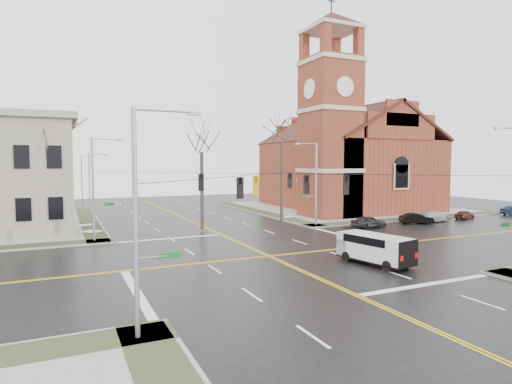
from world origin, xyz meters
name	(u,v)px	position (x,y,z in m)	size (l,w,h in m)	color
ground	(269,256)	(0.00, 0.00, 0.00)	(120.00, 120.00, 0.00)	black
sidewalks	(269,255)	(0.00, 0.00, 0.08)	(80.00, 80.00, 0.17)	gray
road_markings	(269,256)	(0.00, 0.00, 0.01)	(100.00, 100.00, 0.01)	gold
church	(343,153)	(24.76, 24.78, 8.43)	(24.28, 27.48, 27.50)	brown
signal_pole_ne	(315,181)	(11.32, 11.50, 4.95)	(2.75, 0.22, 9.00)	gray
signal_pole_nw	(95,186)	(-11.32, 11.50, 4.95)	(2.75, 0.22, 9.00)	gray
signal_pole_sw	(140,216)	(-11.32, -11.50, 4.95)	(2.75, 0.22, 9.00)	gray
span_wires	(269,174)	(0.00, 0.00, 6.20)	(23.02, 23.02, 0.03)	black
traffic_signals	(273,184)	(0.00, -0.67, 5.45)	(8.21, 8.26, 1.30)	black
streetlight_north_a	(91,183)	(-10.65, 28.00, 4.47)	(2.30, 0.20, 8.00)	gray
streetlight_north_b	(83,178)	(-10.65, 48.00, 4.47)	(2.30, 0.20, 8.00)	gray
cargo_van	(372,247)	(5.46, -5.12, 1.20)	(3.10, 5.64, 2.03)	white
parked_car_a	(369,222)	(15.84, 7.83, 0.66)	(1.57, 3.90, 1.33)	black
parked_car_b	(416,219)	(22.80, 8.01, 0.62)	(1.30, 3.74, 1.23)	black
parked_car_c	(433,216)	(25.73, 8.40, 0.66)	(1.85, 4.56, 1.32)	#B4B4B6
parked_car_d	(465,214)	(31.54, 8.76, 0.55)	(1.29, 3.20, 1.09)	#4A1E15
tree_nw_far	(50,141)	(-14.84, 13.94, 8.91)	(4.00, 4.00, 12.32)	#332820
tree_nw_near	(202,147)	(-0.89, 13.66, 8.61)	(4.00, 4.00, 11.90)	#332820
tree_ne	(282,137)	(8.32, 13.58, 9.80)	(4.00, 4.00, 13.58)	#332820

